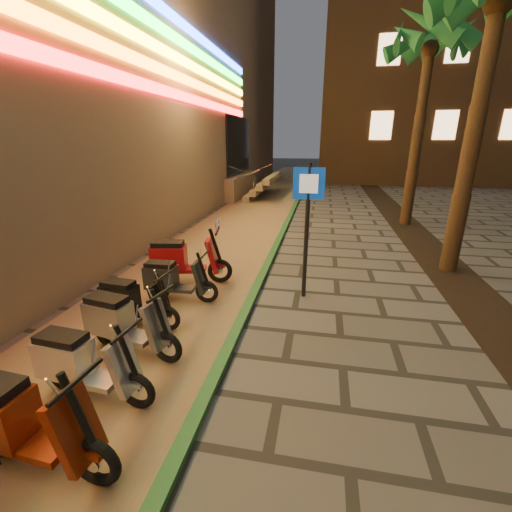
% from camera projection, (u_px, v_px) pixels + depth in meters
% --- Properties ---
extents(parking_strip, '(3.40, 60.00, 0.01)m').
position_uv_depth(parking_strip, '(237.00, 229.00, 12.51)').
color(parking_strip, '#8C7251').
rests_on(parking_strip, ground).
extents(green_curb, '(0.18, 60.00, 0.10)m').
position_uv_depth(green_curb, '(283.00, 230.00, 12.19)').
color(green_curb, '#26652F').
rests_on(green_curb, ground).
extents(planting_strip, '(1.20, 40.00, 0.02)m').
position_uv_depth(planting_strip, '(481.00, 305.00, 6.75)').
color(planting_strip, black).
rests_on(planting_strip, ground).
extents(apartment_block, '(18.00, 16.06, 25.00)m').
position_uv_depth(apartment_block, '(445.00, 13.00, 26.82)').
color(apartment_block, brown).
rests_on(apartment_block, ground).
extents(palm_c, '(2.97, 3.02, 6.91)m').
position_uv_depth(palm_c, '(500.00, 0.00, 6.76)').
color(palm_c, '#472D19').
rests_on(palm_c, ground).
extents(palm_d, '(2.97, 3.02, 7.16)m').
position_uv_depth(palm_d, '(430.00, 49.00, 11.34)').
color(palm_d, '#472D19').
rests_on(palm_d, ground).
extents(pedestrian_sign, '(0.60, 0.10, 2.71)m').
position_uv_depth(pedestrian_sign, '(307.00, 214.00, 6.62)').
color(pedestrian_sign, black).
rests_on(pedestrian_sign, ground).
extents(scooter_4, '(1.75, 0.61, 1.23)m').
position_uv_depth(scooter_4, '(18.00, 422.00, 3.30)').
color(scooter_4, black).
rests_on(scooter_4, ground).
extents(scooter_5, '(1.59, 0.57, 1.12)m').
position_uv_depth(scooter_5, '(82.00, 363.00, 4.24)').
color(scooter_5, black).
rests_on(scooter_5, ground).
extents(scooter_6, '(1.64, 0.71, 1.15)m').
position_uv_depth(scooter_6, '(122.00, 322.00, 5.16)').
color(scooter_6, black).
rests_on(scooter_6, ground).
extents(scooter_7, '(1.48, 0.55, 1.04)m').
position_uv_depth(scooter_7, '(131.00, 301.00, 5.95)').
color(scooter_7, black).
rests_on(scooter_7, ground).
extents(scooter_8, '(1.50, 0.53, 1.06)m').
position_uv_depth(scooter_8, '(172.00, 279.00, 6.85)').
color(scooter_8, black).
rests_on(scooter_8, ground).
extents(scooter_9, '(1.82, 0.81, 1.28)m').
position_uv_depth(scooter_9, '(181.00, 260.00, 7.69)').
color(scooter_9, black).
rests_on(scooter_9, ground).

